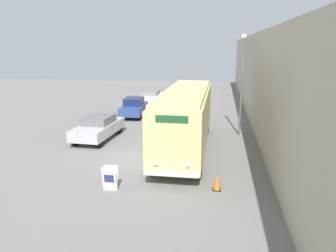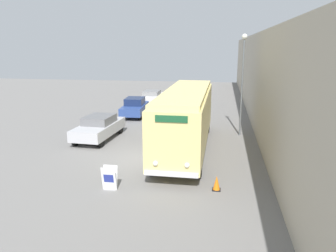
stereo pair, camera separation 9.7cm
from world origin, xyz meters
name	(u,v)px [view 2 (the right image)]	position (x,y,z in m)	size (l,w,h in m)	color
ground_plane	(143,159)	(0.00, 0.00, 0.00)	(80.00, 80.00, 0.00)	slate
building_wall_right	(255,79)	(6.56, 10.00, 3.44)	(0.30, 60.00, 6.87)	#B2A893
vintage_bus	(186,116)	(2.08, 2.12, 2.00)	(2.46, 11.19, 3.53)	black
sign_board	(110,178)	(-0.46, -4.00, 0.50)	(0.61, 0.39, 1.04)	gray
streetlamp	(243,71)	(5.37, 5.88, 4.32)	(0.36, 0.36, 6.71)	#595E60
parked_car_near	(99,127)	(-3.76, 3.42, 0.79)	(2.18, 4.81, 1.53)	black
parked_car_mid	(135,107)	(-3.36, 10.82, 0.80)	(2.05, 4.50, 1.59)	black
parked_car_far	(152,97)	(-3.30, 17.49, 0.70)	(1.92, 4.66, 1.34)	black
traffic_cone	(217,183)	(4.00, -3.29, 0.31)	(0.36, 0.36, 0.63)	black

